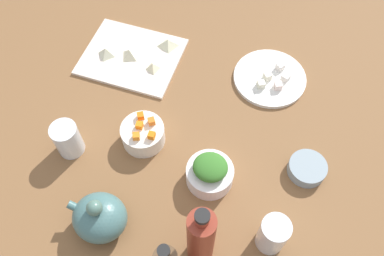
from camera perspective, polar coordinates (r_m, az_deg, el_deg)
tabletop at (r=119.28cm, az=-0.00°, el=-1.62°), size 190.00×190.00×3.00cm
cutting_board at (r=136.33cm, az=-8.37°, el=9.77°), size 30.70×25.32×1.00cm
plate_tofu at (r=131.48cm, az=10.72°, el=6.83°), size 22.59×22.59×1.20cm
bowl_greens at (r=109.59cm, az=2.47°, el=-6.49°), size 12.61×12.61×5.53cm
bowl_carrots at (r=115.78cm, az=-6.81°, el=-0.88°), size 12.17×12.17×5.96cm
bowl_small_side at (r=115.88cm, az=15.72°, el=-5.28°), size 10.30×10.30×3.40cm
teapot at (r=104.95cm, az=-12.72°, el=-11.98°), size 15.26×12.70×13.60cm
bottle_1 at (r=94.27cm, az=1.25°, el=-14.95°), size 6.33×6.33×26.48cm
drinking_glass_0 at (r=116.62cm, az=-16.90°, el=-1.49°), size 7.34×7.34×10.48cm
drinking_glass_1 at (r=102.63cm, az=11.16°, el=-14.27°), size 7.11×7.11×11.36cm
carrot_cube_0 at (r=114.44cm, az=-7.15°, el=1.67°), size 2.48×2.48×1.80cm
carrot_cube_1 at (r=111.20cm, az=-7.75°, el=-1.14°), size 2.38×2.38×1.80cm
carrot_cube_2 at (r=112.85cm, az=-7.31°, el=0.37°), size 2.05×2.05×1.80cm
carrot_cube_3 at (r=113.16cm, az=-5.65°, el=0.93°), size 2.52×2.52×1.80cm
carrot_cube_4 at (r=110.83cm, az=-5.62°, el=-1.04°), size 1.94×1.94×1.80cm
chopped_greens_mound at (r=105.40cm, az=2.56°, el=-5.44°), size 10.13×9.73×3.74cm
tofu_cube_0 at (r=129.63cm, az=10.44°, el=7.10°), size 3.11×3.11×2.20cm
tofu_cube_1 at (r=132.79cm, az=12.14°, el=8.33°), size 3.08×3.08×2.20cm
tofu_cube_2 at (r=127.32cm, az=9.55°, el=6.00°), size 3.01×3.01×2.20cm
tofu_cube_3 at (r=127.95cm, az=11.87°, el=5.76°), size 2.92×2.92×2.20cm
tofu_cube_4 at (r=130.38cm, az=12.87°, el=6.83°), size 2.85×2.85×2.20cm
dumpling_0 at (r=136.54cm, az=-3.37°, el=11.71°), size 6.80×6.52×2.80cm
dumpling_1 at (r=136.42cm, az=-11.85°, el=10.33°), size 4.36×4.44×3.04cm
dumpling_2 at (r=134.67cm, az=-8.67°, el=10.23°), size 5.82×5.76×3.05cm
dumpling_3 at (r=130.75cm, az=-5.47°, el=8.56°), size 4.84×5.10×2.40cm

